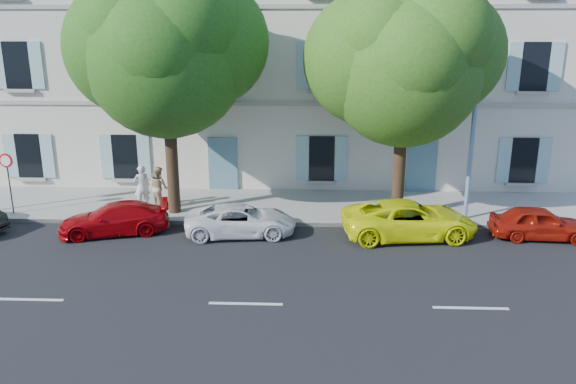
{
  "coord_description": "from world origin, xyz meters",
  "views": [
    {
      "loc": [
        1.7,
        -17.6,
        7.14
      ],
      "look_at": [
        0.9,
        2.0,
        1.4
      ],
      "focal_mm": 35.0,
      "sensor_mm": 36.0,
      "label": 1
    }
  ],
  "objects_px": {
    "tree_right": "(405,69)",
    "car_red_hatchback": "(540,223)",
    "street_lamp": "(478,94)",
    "tree_left": "(166,58)",
    "road_sign": "(7,170)",
    "pedestrian_b": "(159,187)",
    "car_red_coupe": "(115,219)",
    "car_yellow_supercar": "(409,219)",
    "car_white_coupe": "(241,220)",
    "pedestrian_a": "(142,187)"
  },
  "relations": [
    {
      "from": "pedestrian_a",
      "to": "car_red_coupe",
      "type": "bearing_deg",
      "value": 55.48
    },
    {
      "from": "car_white_coupe",
      "to": "car_red_hatchback",
      "type": "height_order",
      "value": "car_red_hatchback"
    },
    {
      "from": "tree_right",
      "to": "road_sign",
      "type": "height_order",
      "value": "tree_right"
    },
    {
      "from": "tree_left",
      "to": "road_sign",
      "type": "distance_m",
      "value": 7.6
    },
    {
      "from": "tree_right",
      "to": "pedestrian_a",
      "type": "height_order",
      "value": "tree_right"
    },
    {
      "from": "car_red_coupe",
      "to": "car_yellow_supercar",
      "type": "relative_size",
      "value": 0.82
    },
    {
      "from": "pedestrian_b",
      "to": "car_red_coupe",
      "type": "bearing_deg",
      "value": 109.28
    },
    {
      "from": "tree_right",
      "to": "car_red_coupe",
      "type": "bearing_deg",
      "value": -169.82
    },
    {
      "from": "car_red_hatchback",
      "to": "road_sign",
      "type": "xyz_separation_m",
      "value": [
        -19.72,
        1.54,
        1.31
      ]
    },
    {
      "from": "car_white_coupe",
      "to": "tree_left",
      "type": "distance_m",
      "value": 6.58
    },
    {
      "from": "car_red_hatchback",
      "to": "pedestrian_a",
      "type": "height_order",
      "value": "pedestrian_a"
    },
    {
      "from": "pedestrian_b",
      "to": "tree_left",
      "type": "bearing_deg",
      "value": -175.1
    },
    {
      "from": "car_yellow_supercar",
      "to": "car_red_hatchback",
      "type": "distance_m",
      "value": 4.56
    },
    {
      "from": "car_red_hatchback",
      "to": "street_lamp",
      "type": "bearing_deg",
      "value": 58.48
    },
    {
      "from": "car_red_hatchback",
      "to": "pedestrian_b",
      "type": "bearing_deg",
      "value": 83.08
    },
    {
      "from": "car_red_coupe",
      "to": "car_white_coupe",
      "type": "distance_m",
      "value": 4.56
    },
    {
      "from": "car_red_coupe",
      "to": "road_sign",
      "type": "height_order",
      "value": "road_sign"
    },
    {
      "from": "car_red_coupe",
      "to": "pedestrian_a",
      "type": "relative_size",
      "value": 2.19
    },
    {
      "from": "street_lamp",
      "to": "pedestrian_b",
      "type": "bearing_deg",
      "value": 175.21
    },
    {
      "from": "car_white_coupe",
      "to": "tree_right",
      "type": "xyz_separation_m",
      "value": [
        5.8,
        1.81,
        5.19
      ]
    },
    {
      "from": "tree_left",
      "to": "car_yellow_supercar",
      "type": "bearing_deg",
      "value": -12.9
    },
    {
      "from": "car_yellow_supercar",
      "to": "pedestrian_b",
      "type": "distance_m",
      "value": 9.92
    },
    {
      "from": "car_red_hatchback",
      "to": "road_sign",
      "type": "bearing_deg",
      "value": 88.56
    },
    {
      "from": "tree_right",
      "to": "car_red_hatchback",
      "type": "bearing_deg",
      "value": -20.27
    },
    {
      "from": "street_lamp",
      "to": "tree_right",
      "type": "bearing_deg",
      "value": 173.99
    },
    {
      "from": "tree_left",
      "to": "road_sign",
      "type": "height_order",
      "value": "tree_left"
    },
    {
      "from": "road_sign",
      "to": "pedestrian_b",
      "type": "relative_size",
      "value": 1.4
    },
    {
      "from": "road_sign",
      "to": "street_lamp",
      "type": "bearing_deg",
      "value": -0.22
    },
    {
      "from": "tree_left",
      "to": "street_lamp",
      "type": "height_order",
      "value": "tree_left"
    },
    {
      "from": "tree_left",
      "to": "pedestrian_b",
      "type": "bearing_deg",
      "value": 145.48
    },
    {
      "from": "car_white_coupe",
      "to": "car_yellow_supercar",
      "type": "relative_size",
      "value": 0.84
    },
    {
      "from": "car_white_coupe",
      "to": "road_sign",
      "type": "relative_size",
      "value": 1.64
    },
    {
      "from": "tree_right",
      "to": "pedestrian_a",
      "type": "distance_m",
      "value": 11.15
    },
    {
      "from": "car_red_coupe",
      "to": "tree_right",
      "type": "xyz_separation_m",
      "value": [
        10.36,
        1.86,
        5.18
      ]
    },
    {
      "from": "car_yellow_supercar",
      "to": "tree_left",
      "type": "height_order",
      "value": "tree_left"
    },
    {
      "from": "road_sign",
      "to": "street_lamp",
      "type": "height_order",
      "value": "street_lamp"
    },
    {
      "from": "car_red_coupe",
      "to": "car_yellow_supercar",
      "type": "height_order",
      "value": "car_yellow_supercar"
    },
    {
      "from": "car_white_coupe",
      "to": "car_yellow_supercar",
      "type": "height_order",
      "value": "car_yellow_supercar"
    },
    {
      "from": "car_red_coupe",
      "to": "tree_right",
      "type": "height_order",
      "value": "tree_right"
    },
    {
      "from": "car_red_coupe",
      "to": "car_red_hatchback",
      "type": "xyz_separation_m",
      "value": [
        15.09,
        0.11,
        0.01
      ]
    },
    {
      "from": "tree_left",
      "to": "road_sign",
      "type": "bearing_deg",
      "value": -176.02
    },
    {
      "from": "pedestrian_a",
      "to": "car_red_hatchback",
      "type": "bearing_deg",
      "value": 142.12
    },
    {
      "from": "tree_left",
      "to": "pedestrian_a",
      "type": "relative_size",
      "value": 5.26
    },
    {
      "from": "pedestrian_a",
      "to": "pedestrian_b",
      "type": "relative_size",
      "value": 1.03
    },
    {
      "from": "car_red_coupe",
      "to": "pedestrian_a",
      "type": "height_order",
      "value": "pedestrian_a"
    },
    {
      "from": "car_yellow_supercar",
      "to": "road_sign",
      "type": "height_order",
      "value": "road_sign"
    },
    {
      "from": "car_red_coupe",
      "to": "pedestrian_b",
      "type": "height_order",
      "value": "pedestrian_b"
    },
    {
      "from": "car_red_hatchback",
      "to": "pedestrian_a",
      "type": "relative_size",
      "value": 1.91
    },
    {
      "from": "pedestrian_a",
      "to": "road_sign",
      "type": "bearing_deg",
      "value": -17.76
    },
    {
      "from": "road_sign",
      "to": "pedestrian_b",
      "type": "xyz_separation_m",
      "value": [
        5.58,
        0.94,
        -0.88
      ]
    }
  ]
}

